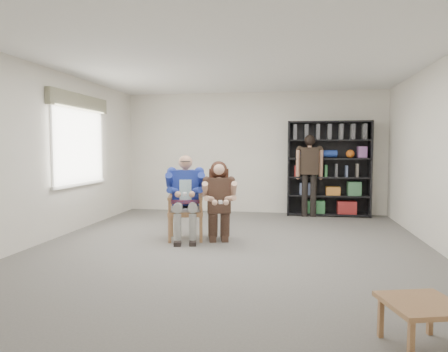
% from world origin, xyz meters
% --- Properties ---
extents(room_shell, '(6.00, 7.00, 2.80)m').
position_xyz_m(room_shell, '(0.00, 0.00, 1.40)').
color(room_shell, silver).
rests_on(room_shell, ground).
extents(floor, '(6.00, 7.00, 0.01)m').
position_xyz_m(floor, '(0.00, 0.00, 0.00)').
color(floor, '#64605C').
rests_on(floor, ground).
extents(window_left, '(0.16, 2.00, 1.75)m').
position_xyz_m(window_left, '(-2.95, 1.00, 1.63)').
color(window_left, white).
rests_on(window_left, room_shell).
extents(armchair, '(0.75, 0.73, 1.08)m').
position_xyz_m(armchair, '(-0.82, 0.50, 0.54)').
color(armchair, '#975F3B').
rests_on(armchair, floor).
extents(seated_man, '(0.78, 0.96, 1.40)m').
position_xyz_m(seated_man, '(-0.82, 0.50, 0.70)').
color(seated_man, navy).
rests_on(seated_man, floor).
extents(kneeling_woman, '(0.73, 0.97, 1.28)m').
position_xyz_m(kneeling_woman, '(-0.24, 0.38, 0.64)').
color(kneeling_woman, '#341E19').
rests_on(kneeling_woman, floor).
extents(bookshelf, '(1.80, 0.38, 2.10)m').
position_xyz_m(bookshelf, '(1.70, 3.28, 1.05)').
color(bookshelf, black).
rests_on(bookshelf, floor).
extents(standing_man, '(0.56, 0.32, 1.79)m').
position_xyz_m(standing_man, '(1.28, 3.11, 0.89)').
color(standing_man, black).
rests_on(standing_man, floor).
extents(side_table, '(0.65, 0.65, 0.36)m').
position_xyz_m(side_table, '(1.85, -2.70, 0.18)').
color(side_table, '#975F3B').
rests_on(side_table, floor).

